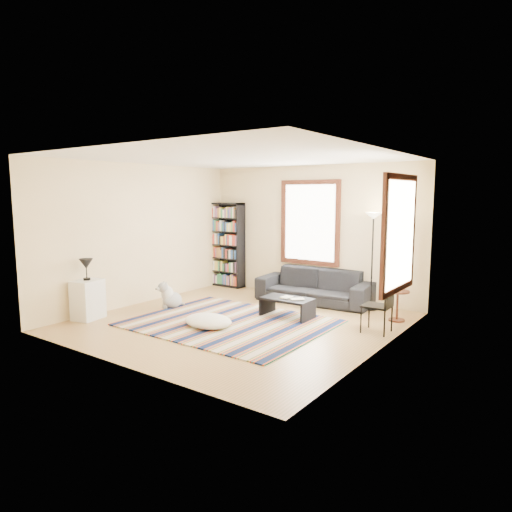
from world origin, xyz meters
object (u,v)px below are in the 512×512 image
Objects in this scene: bookshelf at (227,245)px; sofa at (315,286)px; coffee_table at (287,308)px; side_table at (397,306)px; white_cabinet at (88,300)px; dog at (172,295)px; floor_lamp at (372,262)px; folding_chair at (377,306)px; floor_cushion at (208,321)px.

sofa is at bearing -6.08° from bookshelf.
coffee_table is at bearing -87.78° from sofa.
bookshelf is 2.22× the size of coffee_table.
coffee_table is 1.67× the size of side_table.
white_cabinet is 1.34× the size of dog.
bookshelf is 3.70m from floor_lamp.
folding_chair is at bearing -39.50° from sofa.
dog is at bearing -139.67° from sofa.
floor_lamp is at bearing 0.29° from sofa.
side_table is 4.19m from dog.
bookshelf reaches higher than white_cabinet.
floor_lamp is (1.16, 0.10, 0.59)m from sofa.
side_table is (1.83, -0.39, -0.07)m from sofa.
coffee_table is at bearing -125.08° from floor_lamp.
floor_cushion is 0.46× the size of floor_lamp.
bookshelf is at bearing 177.36° from floor_lamp.
bookshelf is 3.78m from white_cabinet.
sofa is 4.32× the size of side_table.
folding_chair is at bearing 2.89° from coffee_table.
white_cabinet is (-4.45, -2.21, -0.08)m from folding_chair.
floor_cushion is at bearing -55.98° from bookshelf.
bookshelf reaches higher than sofa.
dog reaches higher than coffee_table.
sofa is at bearing 143.73° from folding_chair.
floor_lamp is at bearing 54.92° from coffee_table.
side_table is (4.37, -0.66, -0.73)m from bookshelf.
floor_lamp is (3.69, -0.17, -0.07)m from bookshelf.
folding_chair is at bearing 34.40° from dog.
coffee_table is 1.89m from floor_lamp.
folding_chair is at bearing -93.38° from side_table.
white_cabinet is at bearing -92.06° from bookshelf.
floor_lamp reaches higher than sofa.
coffee_table is at bearing -178.52° from folding_chair.
floor_lamp is 5.25m from white_cabinet.
floor_cushion is at bearing 9.86° from white_cabinet.
sofa is 4.36m from white_cabinet.
sofa is 2.59× the size of coffee_table.
sofa is at bearing 77.16° from floor_cushion.
sofa reaches higher than floor_cushion.
folding_chair is (1.78, -1.24, 0.09)m from sofa.
coffee_table is 3.54m from white_cabinet.
folding_chair is at bearing -65.07° from floor_lamp.
floor_cushion is 1.55m from dog.
sofa reaches higher than dog.
dog is at bearing -77.62° from bookshelf.
floor_cushion is 3.29m from side_table.
coffee_table is 1.29× the size of white_cabinet.
floor_lamp is 3.44× the size of side_table.
white_cabinet is (-3.83, -3.55, -0.58)m from floor_lamp.
side_table reaches higher than dog.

